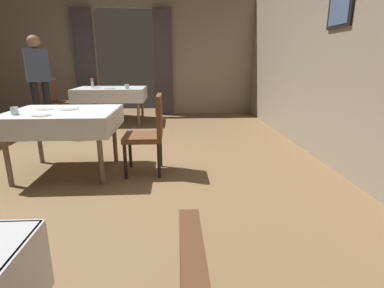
% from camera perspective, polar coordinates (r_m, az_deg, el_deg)
% --- Properties ---
extents(ground, '(10.08, 10.08, 0.00)m').
position_cam_1_polar(ground, '(3.86, -21.22, -5.15)').
color(ground, olive).
extents(wall_right, '(0.16, 8.40, 3.00)m').
position_cam_1_polar(wall_right, '(3.97, 28.34, 16.80)').
color(wall_right, gray).
rests_on(wall_right, ground).
extents(wall_back, '(6.40, 0.27, 3.00)m').
position_cam_1_polar(wall_back, '(7.71, -12.74, 16.85)').
color(wall_back, gray).
rests_on(wall_back, ground).
extents(dining_table_mid, '(1.20, 1.01, 0.75)m').
position_cam_1_polar(dining_table_mid, '(3.74, -23.41, 4.51)').
color(dining_table_mid, '#7A604C').
rests_on(dining_table_mid, ground).
extents(dining_table_far, '(1.46, 0.98, 0.75)m').
position_cam_1_polar(dining_table_far, '(6.65, -15.31, 9.59)').
color(dining_table_far, '#7A604C').
rests_on(dining_table_far, ground).
extents(chair_mid_right, '(0.44, 0.44, 0.93)m').
position_cam_1_polar(chair_mid_right, '(3.51, -8.09, 2.60)').
color(chair_mid_right, black).
rests_on(chair_mid_right, ground).
extents(chair_far_left, '(0.44, 0.44, 0.93)m').
position_cam_1_polar(chair_far_left, '(7.00, -24.21, 7.86)').
color(chair_far_left, black).
rests_on(chair_far_left, ground).
extents(plate_mid_a, '(0.22, 0.22, 0.01)m').
position_cam_1_polar(plate_mid_a, '(3.80, -22.53, 6.25)').
color(plate_mid_a, white).
rests_on(plate_mid_a, dining_table_mid).
extents(plate_mid_b, '(0.19, 0.19, 0.01)m').
position_cam_1_polar(plate_mid_b, '(3.92, -26.37, 6.06)').
color(plate_mid_b, white).
rests_on(plate_mid_b, dining_table_mid).
extents(plate_mid_c, '(0.20, 0.20, 0.01)m').
position_cam_1_polar(plate_mid_c, '(3.48, -26.98, 4.96)').
color(plate_mid_c, white).
rests_on(plate_mid_c, dining_table_mid).
extents(glass_mid_d, '(0.08, 0.08, 0.08)m').
position_cam_1_polar(glass_mid_d, '(3.66, -30.90, 5.47)').
color(glass_mid_d, silver).
rests_on(glass_mid_d, dining_table_mid).
extents(flower_vase_far, '(0.07, 0.07, 0.19)m').
position_cam_1_polar(flower_vase_far, '(7.04, -18.61, 11.20)').
color(flower_vase_far, silver).
rests_on(flower_vase_far, dining_table_far).
extents(plate_far_b, '(0.23, 0.23, 0.01)m').
position_cam_1_polar(plate_far_b, '(6.41, -15.53, 10.23)').
color(plate_far_b, white).
rests_on(plate_far_b, dining_table_far).
extents(plate_far_c, '(0.21, 0.21, 0.01)m').
position_cam_1_polar(plate_far_c, '(6.67, -17.89, 10.24)').
color(plate_far_c, white).
rests_on(plate_far_c, dining_table_far).
extents(glass_far_d, '(0.08, 0.08, 0.10)m').
position_cam_1_polar(glass_far_d, '(6.28, -12.37, 10.72)').
color(glass_far_d, silver).
rests_on(glass_far_d, dining_table_far).
extents(person_waiter_by_doorway, '(0.42, 0.37, 1.72)m').
position_cam_1_polar(person_waiter_by_doorway, '(5.93, -27.37, 11.28)').
color(person_waiter_by_doorway, black).
rests_on(person_waiter_by_doorway, ground).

